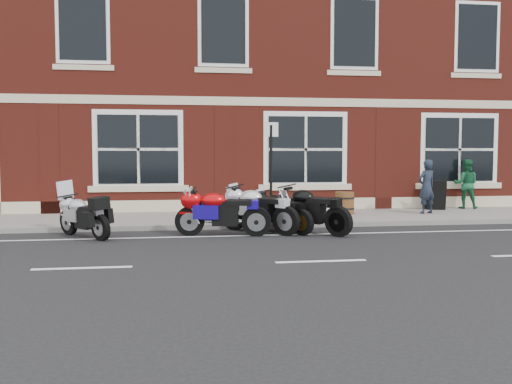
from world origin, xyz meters
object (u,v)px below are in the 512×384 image
parking_sign (271,165)px  barrel_planter (344,203)px  pedestrian_right (466,184)px  moto_sport_silver (259,208)px  moto_naked_black (311,208)px  moto_touring_silver (84,215)px  a_board_sign (434,195)px  moto_sport_black (281,211)px  pedestrian_left (427,187)px  moto_sport_red (221,211)px

parking_sign → barrel_planter: bearing=49.7°
pedestrian_right → moto_sport_silver: bearing=52.5°
moto_sport_silver → moto_naked_black: bearing=-55.4°
moto_touring_silver → a_board_sign: moto_touring_silver is taller
moto_sport_black → moto_sport_silver: (-0.53, 0.00, 0.07)m
pedestrian_left → barrel_planter: (-2.37, 0.23, -0.46)m
moto_touring_silver → pedestrian_right: pedestrian_right is taller
barrel_planter → pedestrian_right: bearing=12.8°
a_board_sign → moto_naked_black: bearing=-125.2°
moto_sport_black → pedestrian_right: bearing=-6.5°
pedestrian_right → a_board_sign: 1.22m
moto_touring_silver → moto_sport_red: (3.04, -0.22, 0.06)m
moto_sport_silver → barrel_planter: (2.88, 2.55, -0.14)m
a_board_sign → barrel_planter: 3.17m
moto_sport_black → parking_sign: bearing=60.5°
moto_sport_silver → barrel_planter: size_ratio=2.73×
moto_sport_black → moto_naked_black: bearing=-55.6°
moto_sport_black → moto_naked_black: 0.71m
moto_sport_black → moto_sport_silver: size_ratio=0.98×
moto_sport_red → pedestrian_right: pedestrian_right is taller
moto_sport_red → barrel_planter: moto_sport_red is taller
moto_sport_silver → moto_naked_black: 1.22m
moto_naked_black → barrel_planter: size_ratio=2.98×
moto_touring_silver → moto_sport_black: (4.48, 0.17, -0.00)m
moto_touring_silver → pedestrian_left: size_ratio=0.99×
pedestrian_left → moto_sport_black: bearing=8.5°
moto_sport_black → barrel_planter: size_ratio=2.66×
moto_naked_black → parking_sign: (-0.74, 1.14, 0.99)m
moto_sport_silver → parking_sign: bearing=19.8°
moto_sport_red → pedestrian_right: 8.93m
pedestrian_right → barrel_planter: bearing=39.0°
moto_sport_silver → moto_sport_red: bearing=160.4°
moto_naked_black → barrel_planter: 3.28m
barrel_planter → a_board_sign: bearing=13.3°
moto_sport_red → moto_sport_black: size_ratio=1.28×
moto_naked_black → pedestrian_right: bearing=-4.6°
moto_touring_silver → moto_sport_silver: (3.95, 0.18, 0.07)m
moto_sport_black → pedestrian_right: size_ratio=1.09×
moto_sport_red → moto_sport_black: (1.44, 0.39, -0.06)m
moto_naked_black → parking_sign: size_ratio=0.75×
pedestrian_left → moto_touring_silver: bearing=-2.5°
moto_touring_silver → moto_sport_silver: 3.96m
barrel_planter → moto_touring_silver: bearing=-158.2°
a_board_sign → barrel_planter: size_ratio=1.45×
moto_naked_black → pedestrian_right: 7.03m
moto_sport_black → moto_sport_red: bearing=160.7°
pedestrian_right → parking_sign: size_ratio=0.62×
moto_sport_black → pedestrian_left: size_ratio=1.08×
moto_sport_black → parking_sign: (-0.08, 0.88, 1.06)m
barrel_planter → moto_naked_black: bearing=-121.0°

